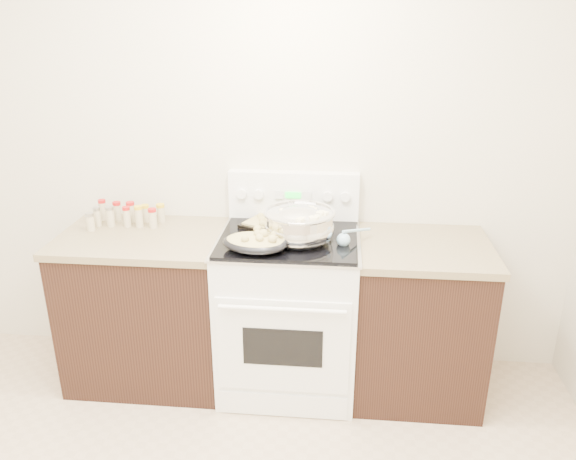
# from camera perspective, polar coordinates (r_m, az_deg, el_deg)

# --- Properties ---
(room_shell) EXTENTS (4.10, 3.60, 2.75)m
(room_shell) POSITION_cam_1_polar(r_m,az_deg,el_deg) (1.58, -17.76, 6.07)
(room_shell) COLOR beige
(room_shell) RESTS_ON ground
(counter_left) EXTENTS (0.93, 0.67, 0.92)m
(counter_left) POSITION_cam_1_polar(r_m,az_deg,el_deg) (3.45, -13.88, -7.49)
(counter_left) COLOR black
(counter_left) RESTS_ON ground
(counter_right) EXTENTS (0.73, 0.67, 0.92)m
(counter_right) POSITION_cam_1_polar(r_m,az_deg,el_deg) (3.30, 12.97, -8.79)
(counter_right) COLOR black
(counter_right) RESTS_ON ground
(kitchen_range) EXTENTS (0.78, 0.73, 1.22)m
(kitchen_range) POSITION_cam_1_polar(r_m,az_deg,el_deg) (3.26, 0.09, -8.01)
(kitchen_range) COLOR white
(kitchen_range) RESTS_ON ground
(mixing_bowl) EXTENTS (0.43, 0.43, 0.22)m
(mixing_bowl) POSITION_cam_1_polar(r_m,az_deg,el_deg) (2.97, 1.17, 0.43)
(mixing_bowl) COLOR silver
(mixing_bowl) RESTS_ON kitchen_range
(roasting_pan) EXTENTS (0.37, 0.29, 0.11)m
(roasting_pan) POSITION_cam_1_polar(r_m,az_deg,el_deg) (2.87, -3.35, -1.21)
(roasting_pan) COLOR black
(roasting_pan) RESTS_ON kitchen_range
(baking_sheet) EXTENTS (0.44, 0.38, 0.06)m
(baking_sheet) POSITION_cam_1_polar(r_m,az_deg,el_deg) (3.18, -1.28, 0.61)
(baking_sheet) COLOR black
(baking_sheet) RESTS_ON kitchen_range
(wooden_spoon) EXTENTS (0.06, 0.27, 0.04)m
(wooden_spoon) POSITION_cam_1_polar(r_m,az_deg,el_deg) (3.02, -1.39, -0.77)
(wooden_spoon) COLOR tan
(wooden_spoon) RESTS_ON kitchen_range
(blue_ladle) EXTENTS (0.19, 0.22, 0.09)m
(blue_ladle) POSITION_cam_1_polar(r_m,az_deg,el_deg) (2.97, 5.84, -0.86)
(blue_ladle) COLOR #8AB4CF
(blue_ladle) RESTS_ON kitchen_range
(spice_jars) EXTENTS (0.41, 0.22, 0.13)m
(spice_jars) POSITION_cam_1_polar(r_m,az_deg,el_deg) (3.41, -16.21, 1.49)
(spice_jars) COLOR #BFB28C
(spice_jars) RESTS_ON counter_left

